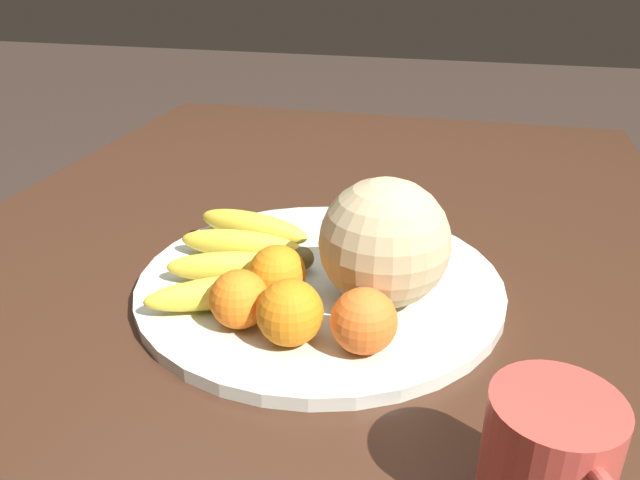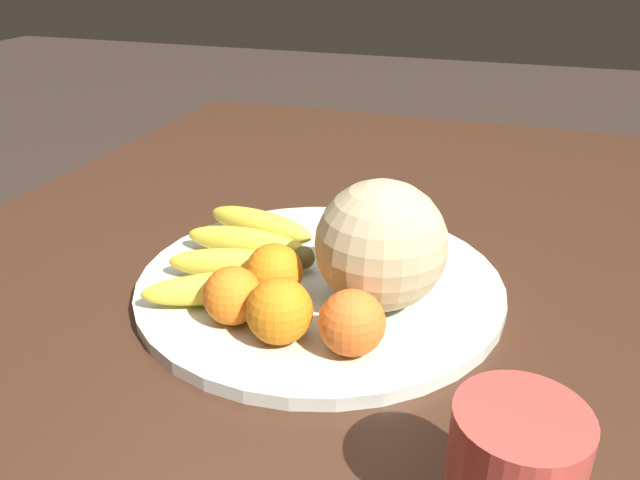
% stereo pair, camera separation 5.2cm
% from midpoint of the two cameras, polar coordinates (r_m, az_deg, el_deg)
% --- Properties ---
extents(kitchen_table, '(1.48, 1.03, 0.78)m').
position_cam_midpoint_polar(kitchen_table, '(0.87, -3.03, -7.03)').
color(kitchen_table, '#3D2316').
rests_on(kitchen_table, ground_plane).
extents(fruit_bowl, '(0.43, 0.43, 0.02)m').
position_cam_midpoint_polar(fruit_bowl, '(0.74, -2.02, -3.97)').
color(fruit_bowl, beige).
rests_on(fruit_bowl, kitchen_table).
extents(melon, '(0.14, 0.14, 0.14)m').
position_cam_midpoint_polar(melon, '(0.67, 3.68, -0.30)').
color(melon, tan).
rests_on(melon, fruit_bowl).
extents(banana_bunch, '(0.26, 0.19, 0.04)m').
position_cam_midpoint_polar(banana_bunch, '(0.76, -9.25, -1.34)').
color(banana_bunch, brown).
rests_on(banana_bunch, fruit_bowl).
extents(orange_front_left, '(0.06, 0.06, 0.06)m').
position_cam_midpoint_polar(orange_front_left, '(0.65, -9.70, -5.40)').
color(orange_front_left, orange).
rests_on(orange_front_left, fruit_bowl).
extents(orange_front_right, '(0.07, 0.07, 0.07)m').
position_cam_midpoint_polar(orange_front_right, '(0.62, -5.24, -6.68)').
color(orange_front_right, orange).
rests_on(orange_front_right, fruit_bowl).
extents(orange_mid_center, '(0.06, 0.06, 0.06)m').
position_cam_midpoint_polar(orange_mid_center, '(0.69, -6.10, -3.10)').
color(orange_mid_center, orange).
rests_on(orange_mid_center, fruit_bowl).
extents(orange_back_left, '(0.07, 0.07, 0.07)m').
position_cam_midpoint_polar(orange_back_left, '(0.60, 1.54, -7.47)').
color(orange_back_left, orange).
rests_on(orange_back_left, fruit_bowl).
extents(ceramic_mug, '(0.12, 0.09, 0.10)m').
position_cam_midpoint_polar(ceramic_mug, '(0.48, 17.14, -19.03)').
color(ceramic_mug, '#B74238').
rests_on(ceramic_mug, kitchen_table).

